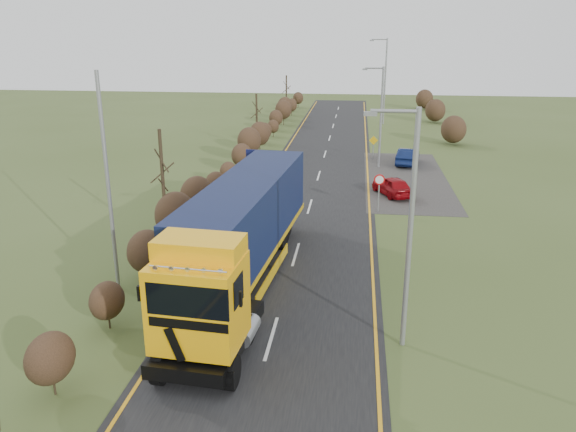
% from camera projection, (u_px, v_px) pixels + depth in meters
% --- Properties ---
extents(ground, '(160.00, 160.00, 0.00)m').
position_uv_depth(ground, '(285.00, 290.00, 23.74)').
color(ground, '#3E4E21').
rests_on(ground, ground).
extents(road, '(8.00, 120.00, 0.02)m').
position_uv_depth(road, '(307.00, 217.00, 33.17)').
color(road, black).
rests_on(road, ground).
extents(layby, '(6.00, 18.00, 0.02)m').
position_uv_depth(layby, '(406.00, 178.00, 41.85)').
color(layby, '#302D2A').
rests_on(layby, ground).
extents(lane_markings, '(7.52, 116.00, 0.01)m').
position_uv_depth(lane_markings, '(306.00, 218.00, 32.88)').
color(lane_markings, orange).
rests_on(lane_markings, road).
extents(hedgerow, '(2.24, 102.04, 6.05)m').
position_uv_depth(hedgerow, '(197.00, 197.00, 31.38)').
color(hedgerow, black).
rests_on(hedgerow, ground).
extents(lorry, '(3.76, 16.17, 4.46)m').
position_uv_depth(lorry, '(241.00, 230.00, 23.39)').
color(lorry, black).
rests_on(lorry, ground).
extents(car_red_hatchback, '(2.91, 4.05, 1.28)m').
position_uv_depth(car_red_hatchback, '(392.00, 186.00, 37.33)').
color(car_red_hatchback, maroon).
rests_on(car_red_hatchback, ground).
extents(car_blue_sedan, '(2.28, 4.30, 1.35)m').
position_uv_depth(car_blue_sedan, '(408.00, 157.00, 46.04)').
color(car_blue_sedan, '#0A153B').
rests_on(car_blue_sedan, ground).
extents(streetlight_near, '(1.76, 0.18, 8.22)m').
position_uv_depth(streetlight_near, '(408.00, 222.00, 18.21)').
color(streetlight_near, gray).
rests_on(streetlight_near, ground).
extents(streetlight_mid, '(1.69, 0.18, 7.89)m').
position_uv_depth(streetlight_mid, '(380.00, 113.00, 44.03)').
color(streetlight_mid, gray).
rests_on(streetlight_mid, ground).
extents(streetlight_far, '(2.07, 0.20, 9.77)m').
position_uv_depth(streetlight_far, '(384.00, 77.00, 64.98)').
color(streetlight_far, gray).
rests_on(streetlight_far, ground).
extents(left_pole, '(0.16, 0.16, 9.03)m').
position_uv_depth(left_pole, '(108.00, 186.00, 22.50)').
color(left_pole, gray).
rests_on(left_pole, ground).
extents(speed_sign, '(0.65, 0.10, 2.35)m').
position_uv_depth(speed_sign, '(379.00, 186.00, 33.56)').
color(speed_sign, gray).
rests_on(speed_sign, ground).
extents(warning_board, '(0.76, 0.11, 1.99)m').
position_uv_depth(warning_board, '(373.00, 145.00, 47.95)').
color(warning_board, gray).
rests_on(warning_board, ground).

